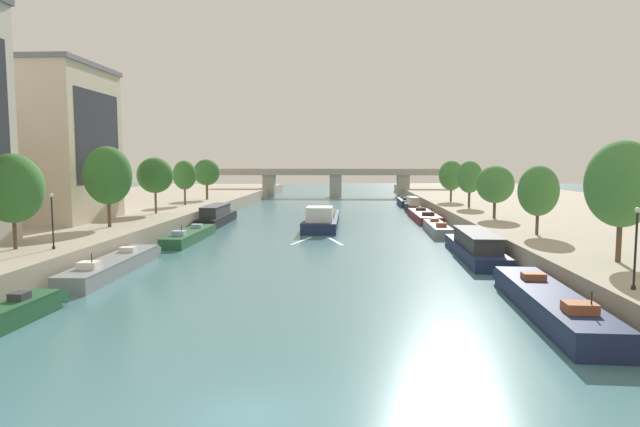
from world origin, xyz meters
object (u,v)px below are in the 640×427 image
Objects in this scene: moored_boat_right_midway at (437,228)px; bridge_far at (336,179)px; tree_left_distant at (12,188)px; tree_left_midway at (108,176)px; moored_boat_right_downstream at (424,216)px; moored_boat_left_midway at (190,235)px; barge_midriver at (322,219)px; tree_left_far at (184,175)px; lamppost_left_bank at (52,218)px; tree_left_nearest at (155,175)px; tree_right_third at (470,177)px; moored_boat_left_downstream at (114,265)px; tree_right_midway at (495,184)px; lamppost_right_bank at (636,244)px; tree_left_second at (207,172)px; moored_boat_right_second at (549,303)px; moored_boat_left_lone at (217,216)px; moored_boat_right_upstream at (404,202)px; moored_boat_right_near at (412,205)px; tree_right_nearest at (451,175)px; moored_boat_right_far at (475,246)px; tree_right_far at (538,191)px; tree_right_second at (622,184)px.

bridge_far is at bearing 101.55° from moored_boat_right_midway.
tree_left_distant is 0.89× the size of tree_left_midway.
tree_left_midway reaches higher than moored_boat_right_downstream.
barge_midriver is at bearing 45.35° from moored_boat_left_midway.
lamppost_left_bank is at bearing -86.18° from tree_left_far.
tree_left_midway reaches higher than tree_left_nearest.
moored_boat_right_midway is 1.84× the size of tree_right_third.
tree_right_midway reaches higher than moored_boat_left_downstream.
tree_left_midway reaches higher than lamppost_right_bank.
moored_boat_right_midway is 37.27m from lamppost_right_bank.
tree_right_third reaches higher than moored_boat_left_midway.
moored_boat_right_midway is 43.88m from tree_left_second.
tree_left_far is 1.10× the size of tree_right_midway.
moored_boat_right_midway is at bearing 40.95° from moored_boat_left_downstream.
moored_boat_left_midway is at bearing 136.22° from moored_boat_right_second.
moored_boat_left_lone is (-0.03, 32.24, 0.52)m from moored_boat_left_downstream.
moored_boat_left_lone is 35.11m from tree_left_distant.
moored_boat_left_lone reaches higher than moored_boat_left_downstream.
lamppost_right_bank is (35.67, -10.70, 0.01)m from lamppost_left_bank.
tree_left_far reaches higher than barge_midriver.
barge_midriver is 0.35× the size of bridge_far.
moored_boat_right_downstream is 2.52× the size of tree_left_far.
moored_boat_left_downstream is 1.90× the size of tree_left_midway.
moored_boat_right_upstream is 1.73× the size of tree_left_nearest.
moored_boat_left_lone is at bearing -165.23° from moored_boat_right_downstream.
barge_midriver is at bearing 112.39° from lamppost_right_bank.
lamppost_left_bank is at bearing -101.06° from bridge_far.
moored_boat_left_downstream is 37.35m from moored_boat_right_midway.
moored_boat_left_midway is at bearing -86.70° from moored_boat_left_lone.
moored_boat_right_near is 66.12m from lamppost_right_bank.
lamppost_right_bank is (-2.21, -60.98, -1.93)m from tree_right_nearest.
barge_midriver is at bearing 57.43° from tree_left_distant.
tree_left_second is 1.66× the size of lamppost_left_bank.
moored_boat_right_midway is 36.66m from tree_left_midway.
moored_boat_right_far is 2.39× the size of tree_right_nearest.
tree_right_midway is (34.24, 22.30, 5.30)m from moored_boat_left_downstream.
tree_left_midway reaches higher than tree_right_far.
lamppost_left_bank is 0.07× the size of bridge_far.
moored_boat_right_upstream is 1.52× the size of tree_left_midway.
lamppost_left_bank reaches higher than moored_boat_right_upstream.
moored_boat_left_downstream is 14.46m from tree_left_midway.
tree_left_distant reaches higher than lamppost_right_bank.
tree_right_nearest reaches higher than moored_boat_right_midway.
bridge_far is (-19.68, 42.86, -2.01)m from tree_right_nearest.
tree_left_nearest is at bearing 156.57° from tree_right_far.
tree_left_far is 12.00m from tree_left_second.
moored_boat_right_midway is 34.78m from tree_left_nearest.
tree_right_second reaches higher than tree_left_far.
tree_right_far is (5.55, -31.53, 5.35)m from moored_boat_right_downstream.
moored_boat_left_midway is 28.37m from moored_boat_right_midway.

